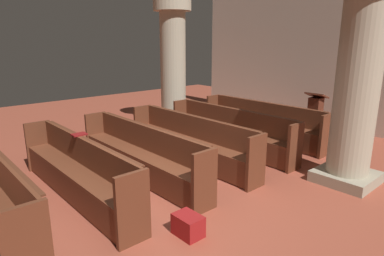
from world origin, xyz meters
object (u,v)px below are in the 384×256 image
(lectern, at_px, (315,118))
(kneeler_box_red, at_px, (188,225))
(pew_row_2, at_px, (190,139))
(pew_row_3, at_px, (141,151))
(pillar_aisle_side, at_px, (358,78))
(hymn_book, at_px, (79,134))
(pew_row_0, at_px, (262,120))
(pew_row_1, at_px, (230,129))
(pillar_far_side, at_px, (173,63))
(pew_row_4, at_px, (76,168))

(lectern, bearing_deg, kneeler_box_red, -76.70)
(kneeler_box_red, bearing_deg, lectern, 103.30)
(pew_row_2, bearing_deg, pew_row_3, -90.00)
(pillar_aisle_side, height_order, kneeler_box_red, pillar_aisle_side)
(pew_row_3, relative_size, kneeler_box_red, 9.04)
(lectern, height_order, hymn_book, lectern)
(pew_row_0, height_order, lectern, lectern)
(pew_row_3, relative_size, lectern, 2.99)
(pew_row_1, height_order, pew_row_2, same)
(pew_row_0, xyz_separation_m, pew_row_1, (0.00, -1.13, 0.00))
(pew_row_2, height_order, lectern, lectern)
(lectern, xyz_separation_m, kneeler_box_red, (1.24, -5.25, -0.32))
(pew_row_0, bearing_deg, pillar_far_side, -162.76)
(pew_row_3, distance_m, hymn_book, 1.06)
(pew_row_2, xyz_separation_m, hymn_book, (-0.25, -2.07, 0.42))
(pew_row_4, xyz_separation_m, hymn_book, (-0.25, 0.19, 0.42))
(pew_row_3, distance_m, lectern, 4.73)
(pillar_aisle_side, bearing_deg, pew_row_4, -124.27)
(pew_row_3, xyz_separation_m, pillar_aisle_side, (2.44, 2.45, 1.26))
(pillar_aisle_side, relative_size, kneeler_box_red, 9.30)
(kneeler_box_red, bearing_deg, pew_row_4, -163.33)
(pew_row_1, bearing_deg, pillar_aisle_side, 4.64)
(pew_row_2, relative_size, kneeler_box_red, 9.04)
(pew_row_0, height_order, pillar_far_side, pillar_far_side)
(pillar_far_side, bearing_deg, pillar_aisle_side, -2.23)
(pew_row_2, bearing_deg, pew_row_0, 90.00)
(pew_row_2, height_order, pew_row_4, same)
(pillar_aisle_side, bearing_deg, pew_row_0, 159.14)
(pillar_aisle_side, xyz_separation_m, hymn_book, (-2.69, -3.39, -0.84))
(pillar_far_side, bearing_deg, pew_row_1, -9.17)
(pew_row_4, bearing_deg, hymn_book, 143.26)
(pew_row_4, xyz_separation_m, pillar_aisle_side, (2.44, 3.58, 1.26))
(pew_row_1, bearing_deg, pew_row_4, -90.00)
(pew_row_0, relative_size, hymn_book, 14.72)
(pew_row_0, relative_size, pew_row_4, 1.00)
(pew_row_2, height_order, kneeler_box_red, pew_row_2)
(pew_row_2, height_order, hymn_book, hymn_book)
(pillar_aisle_side, distance_m, lectern, 3.14)
(pew_row_3, xyz_separation_m, pew_row_4, (0.00, -1.13, 0.00))
(pew_row_2, distance_m, pew_row_4, 2.26)
(pew_row_1, relative_size, pew_row_4, 1.00)
(pew_row_1, height_order, pew_row_4, same)
(hymn_book, bearing_deg, pew_row_0, 86.65)
(pew_row_3, distance_m, pillar_aisle_side, 3.68)
(pillar_far_side, height_order, hymn_book, pillar_far_side)
(pew_row_0, relative_size, kneeler_box_red, 9.04)
(pew_row_1, bearing_deg, pillar_far_side, 170.83)
(pew_row_3, bearing_deg, pew_row_4, -90.00)
(lectern, bearing_deg, hymn_book, -98.94)
(pillar_aisle_side, bearing_deg, pew_row_2, -151.49)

